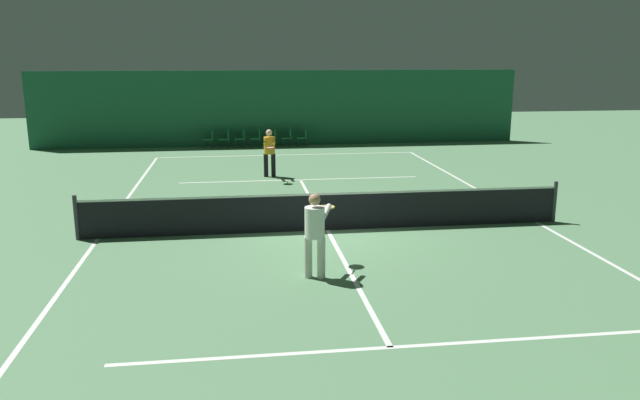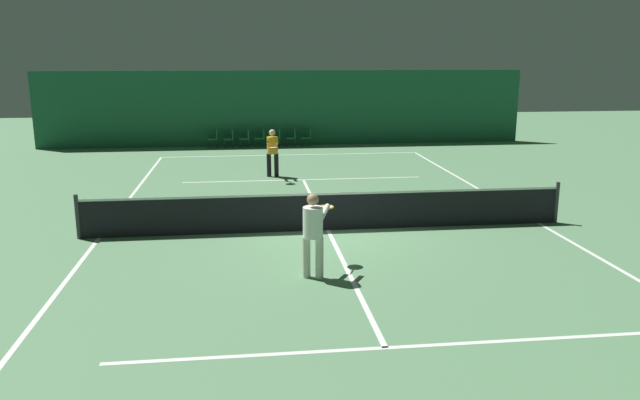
# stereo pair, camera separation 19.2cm
# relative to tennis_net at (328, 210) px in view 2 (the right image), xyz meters

# --- Properties ---
(ground_plane) EXTENTS (60.00, 60.00, 0.00)m
(ground_plane) POSITION_rel_tennis_net_xyz_m (0.00, 0.00, -0.51)
(ground_plane) COLOR #56845B
(backdrop_curtain) EXTENTS (23.00, 0.12, 3.52)m
(backdrop_curtain) POSITION_rel_tennis_net_xyz_m (0.00, 14.95, 1.25)
(backdrop_curtain) COLOR #1E5B3D
(backdrop_curtain) RESTS_ON ground
(court_line_baseline_far) EXTENTS (11.00, 0.10, 0.00)m
(court_line_baseline_far) POSITION_rel_tennis_net_xyz_m (0.00, 11.90, -0.51)
(court_line_baseline_far) COLOR white
(court_line_baseline_far) RESTS_ON ground
(court_line_service_far) EXTENTS (8.25, 0.10, 0.00)m
(court_line_service_far) POSITION_rel_tennis_net_xyz_m (0.00, 6.40, -0.51)
(court_line_service_far) COLOR white
(court_line_service_far) RESTS_ON ground
(court_line_service_near) EXTENTS (8.25, 0.10, 0.00)m
(court_line_service_near) POSITION_rel_tennis_net_xyz_m (0.00, -6.40, -0.51)
(court_line_service_near) COLOR white
(court_line_service_near) RESTS_ON ground
(court_line_sideline_left) EXTENTS (0.10, 23.80, 0.00)m
(court_line_sideline_left) POSITION_rel_tennis_net_xyz_m (-5.50, 0.00, -0.51)
(court_line_sideline_left) COLOR white
(court_line_sideline_left) RESTS_ON ground
(court_line_sideline_right) EXTENTS (0.10, 23.80, 0.00)m
(court_line_sideline_right) POSITION_rel_tennis_net_xyz_m (5.50, 0.00, -0.51)
(court_line_sideline_right) COLOR white
(court_line_sideline_right) RESTS_ON ground
(court_line_centre) EXTENTS (0.10, 12.80, 0.00)m
(court_line_centre) POSITION_rel_tennis_net_xyz_m (0.00, 0.00, -0.51)
(court_line_centre) COLOR white
(court_line_centre) RESTS_ON ground
(tennis_net) EXTENTS (12.00, 0.10, 1.07)m
(tennis_net) POSITION_rel_tennis_net_xyz_m (0.00, 0.00, 0.00)
(tennis_net) COLOR black
(tennis_net) RESTS_ON ground
(player_near) EXTENTS (0.84, 1.39, 1.69)m
(player_near) POSITION_rel_tennis_net_xyz_m (-0.73, -3.26, 0.47)
(player_near) COLOR beige
(player_near) RESTS_ON ground
(player_far) EXTENTS (0.43, 1.36, 1.68)m
(player_far) POSITION_rel_tennis_net_xyz_m (-1.02, 7.08, 0.47)
(player_far) COLOR black
(player_far) RESTS_ON ground
(courtside_chair_0) EXTENTS (0.44, 0.44, 0.84)m
(courtside_chair_0) POSITION_rel_tennis_net_xyz_m (-3.37, 14.40, -0.03)
(courtside_chair_0) COLOR #2D2D2D
(courtside_chair_0) RESTS_ON ground
(courtside_chair_1) EXTENTS (0.44, 0.44, 0.84)m
(courtside_chair_1) POSITION_rel_tennis_net_xyz_m (-2.65, 14.40, -0.03)
(courtside_chair_1) COLOR #2D2D2D
(courtside_chair_1) RESTS_ON ground
(courtside_chair_2) EXTENTS (0.44, 0.44, 0.84)m
(courtside_chair_2) POSITION_rel_tennis_net_xyz_m (-1.93, 14.40, -0.03)
(courtside_chair_2) COLOR #2D2D2D
(courtside_chair_2) RESTS_ON ground
(courtside_chair_3) EXTENTS (0.44, 0.44, 0.84)m
(courtside_chair_3) POSITION_rel_tennis_net_xyz_m (-1.21, 14.40, -0.03)
(courtside_chair_3) COLOR #2D2D2D
(courtside_chair_3) RESTS_ON ground
(courtside_chair_4) EXTENTS (0.44, 0.44, 0.84)m
(courtside_chair_4) POSITION_rel_tennis_net_xyz_m (-0.48, 14.40, -0.03)
(courtside_chair_4) COLOR #2D2D2D
(courtside_chair_4) RESTS_ON ground
(courtside_chair_5) EXTENTS (0.44, 0.44, 0.84)m
(courtside_chair_5) POSITION_rel_tennis_net_xyz_m (0.24, 14.40, -0.03)
(courtside_chair_5) COLOR #2D2D2D
(courtside_chair_5) RESTS_ON ground
(courtside_chair_6) EXTENTS (0.44, 0.44, 0.84)m
(courtside_chair_6) POSITION_rel_tennis_net_xyz_m (0.96, 14.40, -0.03)
(courtside_chair_6) COLOR #2D2D2D
(courtside_chair_6) RESTS_ON ground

